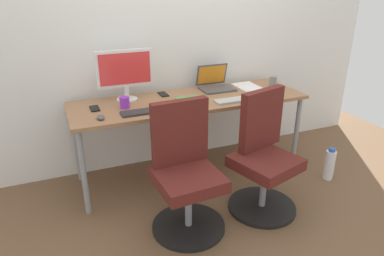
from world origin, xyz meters
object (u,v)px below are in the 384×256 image
Objects in this scene: office_chair_left at (185,174)px; coffee_mug at (125,102)px; open_laptop at (215,83)px; office_chair_right at (263,158)px; desktop_monitor at (125,72)px; water_bottle_on_floor at (330,164)px.

office_chair_left reaches higher than coffee_mug.
open_laptop reaches higher than coffee_mug.
open_laptop reaches higher than office_chair_right.
office_chair_left is at bearing -126.48° from open_laptop.
coffee_mug is at bearing -107.35° from desktop_monitor.
coffee_mug is at bearing 161.43° from water_bottle_on_floor.
office_chair_left is 1.96× the size of desktop_monitor.
desktop_monitor reaches higher than water_bottle_on_floor.
desktop_monitor is (-0.20, 0.87, 0.57)m from office_chair_left.
office_chair_right is 1.35m from desktop_monitor.
water_bottle_on_floor is at bearing -44.72° from open_laptop.
office_chair_right is 0.86m from water_bottle_on_floor.
open_laptop is at bearing 135.28° from water_bottle_on_floor.
coffee_mug is at bearing 111.31° from office_chair_left.
desktop_monitor reaches higher than coffee_mug.
office_chair_right is 3.03× the size of water_bottle_on_floor.
office_chair_left and office_chair_right have the same top height.
water_bottle_on_floor is (1.46, 0.10, -0.28)m from office_chair_left.
office_chair_left is at bearing 179.78° from office_chair_right.
desktop_monitor is at bearing 72.65° from coffee_mug.
office_chair_left is 10.22× the size of coffee_mug.
office_chair_left is 3.03× the size of water_bottle_on_floor.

